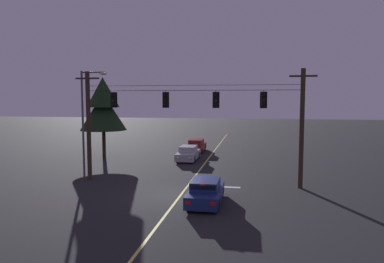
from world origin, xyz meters
name	(u,v)px	position (x,y,z in m)	size (l,w,h in m)	color
ground_plane	(180,195)	(0.00, 0.00, 0.00)	(180.00, 180.00, 0.00)	black
lane_centre_stripe	(202,167)	(0.00, 9.19, 0.00)	(0.14, 60.00, 0.01)	#D1C64C
stop_bar_paint	(215,187)	(1.90, 2.59, 0.00)	(3.40, 0.36, 0.01)	silver
signal_span_assembly	(190,125)	(0.00, 3.19, 4.13)	(16.91, 0.32, 7.96)	#38281C
traffic_light_leftmost	(113,100)	(-5.59, 3.17, 5.91)	(0.48, 0.41, 1.22)	black
traffic_light_left_inner	(165,100)	(-1.74, 3.17, 5.91)	(0.48, 0.41, 1.22)	black
traffic_light_centre	(216,100)	(1.83, 3.17, 5.91)	(0.48, 0.41, 1.22)	black
traffic_light_right_inner	(264,100)	(5.05, 3.17, 5.91)	(0.48, 0.41, 1.22)	black
car_waiting_near_lane	(206,192)	(1.75, -1.31, 0.65)	(1.80, 4.33, 1.39)	navy
car_oncoming_lead	(188,154)	(-1.86, 12.67, 0.65)	(1.80, 4.42, 1.39)	#A5A5AD
car_oncoming_trailing	(196,146)	(-1.99, 18.47, 0.65)	(1.80, 4.42, 1.39)	maroon
street_lamp_corner	(86,114)	(-8.18, 4.16, 4.85)	(2.11, 0.30, 8.09)	#4C4F54
tree_verge_near	(103,106)	(-10.84, 13.21, 5.24)	(4.73, 4.73, 8.23)	#332316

